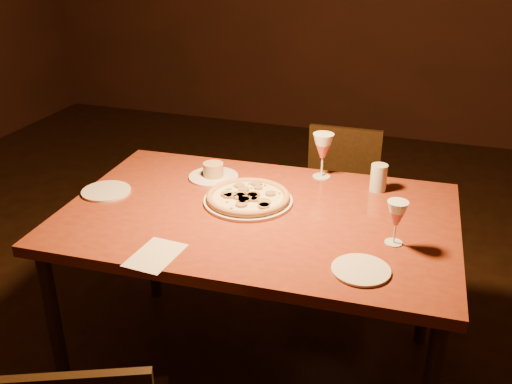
% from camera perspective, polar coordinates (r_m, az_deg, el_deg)
% --- Properties ---
extents(floor, '(7.00, 7.00, 0.00)m').
position_cam_1_polar(floor, '(2.64, -6.35, -18.39)').
color(floor, black).
rests_on(floor, ground).
extents(dining_table, '(1.54, 1.03, 0.80)m').
position_cam_1_polar(dining_table, '(2.24, 0.20, -3.64)').
color(dining_table, brown).
rests_on(dining_table, floor).
extents(chair_far, '(0.40, 0.40, 0.82)m').
position_cam_1_polar(chair_far, '(3.14, 8.22, -0.50)').
color(chair_far, black).
rests_on(chair_far, floor).
extents(pizza_plate, '(0.36, 0.36, 0.04)m').
position_cam_1_polar(pizza_plate, '(2.27, -0.80, -0.56)').
color(pizza_plate, silver).
rests_on(pizza_plate, dining_table).
extents(ramekin_saucer, '(0.22, 0.22, 0.07)m').
position_cam_1_polar(ramekin_saucer, '(2.50, -4.28, 1.89)').
color(ramekin_saucer, silver).
rests_on(ramekin_saucer, dining_table).
extents(wine_glass_far, '(0.09, 0.09, 0.20)m').
position_cam_1_polar(wine_glass_far, '(2.49, 6.67, 3.62)').
color(wine_glass_far, '#C65452').
rests_on(wine_glass_far, dining_table).
extents(wine_glass_right, '(0.07, 0.07, 0.16)m').
position_cam_1_polar(wine_glass_right, '(2.02, 13.81, -3.00)').
color(wine_glass_right, '#C65452').
rests_on(wine_glass_right, dining_table).
extents(water_tumbler, '(0.07, 0.07, 0.11)m').
position_cam_1_polar(water_tumbler, '(2.41, 12.16, 1.41)').
color(water_tumbler, silver).
rests_on(water_tumbler, dining_table).
extents(side_plate_left, '(0.20, 0.20, 0.01)m').
position_cam_1_polar(side_plate_left, '(2.44, -14.76, 0.08)').
color(side_plate_left, silver).
rests_on(side_plate_left, dining_table).
extents(side_plate_near, '(0.19, 0.19, 0.01)m').
position_cam_1_polar(side_plate_near, '(1.87, 10.45, -7.68)').
color(side_plate_near, silver).
rests_on(side_plate_near, dining_table).
extents(menu_card, '(0.16, 0.22, 0.00)m').
position_cam_1_polar(menu_card, '(1.96, -10.03, -6.25)').
color(menu_card, beige).
rests_on(menu_card, dining_table).
extents(pendant_light, '(0.12, 0.12, 0.12)m').
position_cam_1_polar(pendant_light, '(1.97, 0.24, 18.32)').
color(pendant_light, '#FE9E47').
rests_on(pendant_light, ceiling).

